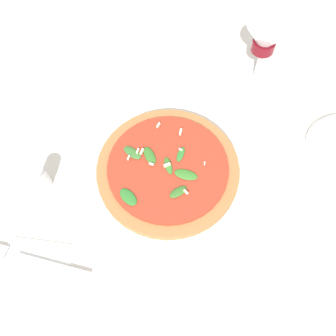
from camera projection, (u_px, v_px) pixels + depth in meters
name	position (u px, v px, depth m)	size (l,w,h in m)	color
ground_plane	(150.00, 165.00, 0.81)	(6.00, 6.00, 0.00)	silver
pizza_arugula_main	(168.00, 171.00, 0.79)	(0.30, 0.30, 0.05)	white
wine_glass	(265.00, 41.00, 0.82)	(0.09, 0.09, 0.16)	white
napkin	(37.00, 262.00, 0.72)	(0.14, 0.12, 0.01)	white
fork	(32.00, 260.00, 0.71)	(0.21, 0.11, 0.00)	silver
shaker_pepper	(40.00, 177.00, 0.76)	(0.03, 0.03, 0.07)	silver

